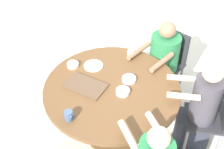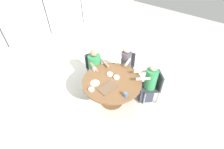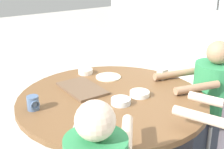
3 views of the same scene
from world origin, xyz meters
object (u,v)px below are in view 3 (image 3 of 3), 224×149
Objects in this scene: milk_carton_small at (162,74)px; bowl_fruit at (121,101)px; person_woman_green_shirt at (208,109)px; bowl_white_shallow at (140,94)px; chair_for_woman_green_shirt at (224,102)px; coffee_mug at (33,103)px; bowl_cereal at (85,71)px.

milk_carton_small is 0.62m from bowl_fruit.
person_woman_green_shirt reaches higher than bowl_white_shallow.
milk_carton_small is 0.59× the size of bowl_white_shallow.
milk_carton_small is 0.42m from bowl_white_shallow.
chair_for_woman_green_shirt is 8.82× the size of coffee_mug.
coffee_mug is 0.70× the size of bowl_fruit.
bowl_fruit is at bearing 98.46° from person_woman_green_shirt.
person_woman_green_shirt is 7.37× the size of bowl_white_shallow.
bowl_cereal is at bearing 122.07° from coffee_mug.
milk_carton_small is at bearing 108.44° from bowl_fruit.
chair_for_woman_green_shirt is at bearing 50.51° from bowl_cereal.
chair_for_woman_green_shirt is 0.63m from milk_carton_small.
coffee_mug is 1.13× the size of milk_carton_small.
milk_carton_small is 0.68× the size of bowl_cereal.
person_woman_green_shirt reaches higher than bowl_cereal.
milk_carton_small is at bearing 86.16° from coffee_mug.
chair_for_woman_green_shirt is at bearing 76.55° from coffee_mug.
person_woman_green_shirt is at bearing 90.00° from chair_for_woman_green_shirt.
milk_carton_small is (0.08, 1.13, -0.01)m from coffee_mug.
coffee_mug is 0.66× the size of bowl_white_shallow.
person_woman_green_shirt is 1.13m from bowl_cereal.
chair_for_woman_green_shirt is at bearing 57.18° from milk_carton_small.
person_woman_green_shirt reaches higher than chair_for_woman_green_shirt.
bowl_white_shallow is at bearing 98.67° from bowl_fruit.
bowl_cereal is (-0.48, -0.48, -0.02)m from milk_carton_small.
milk_carton_small is at bearing 113.07° from bowl_white_shallow.
coffee_mug is 0.77× the size of bowl_cereal.
chair_for_woman_green_shirt reaches higher than milk_carton_small.
bowl_white_shallow is 0.20m from bowl_fruit.
bowl_white_shallow is (0.24, 0.74, -0.03)m from coffee_mug.
chair_for_woman_green_shirt is at bearing 83.93° from bowl_fruit.
chair_for_woman_green_shirt is 9.95× the size of milk_carton_small.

